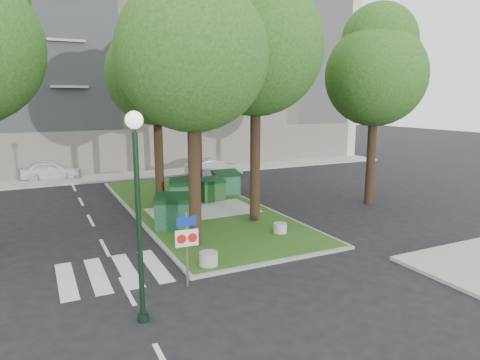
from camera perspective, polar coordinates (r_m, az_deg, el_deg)
ground at (r=14.38m, az=3.37°, el=-11.17°), size 120.00×120.00×0.00m
median_island at (r=21.51m, az=-5.96°, el=-3.60°), size 6.00×16.00×0.12m
median_kerb at (r=21.52m, az=-5.96°, el=-3.63°), size 6.30×16.30×0.10m
building_sidewalk at (r=31.27m, az=-13.47°, el=0.66°), size 42.00×3.00×0.12m
zebra_crossing at (r=14.44m, az=-13.06°, el=-11.32°), size 5.00×3.00×0.01m
apartment_building at (r=38.28m, az=-16.56°, el=14.23°), size 41.00×12.00×16.00m
tree_median_near_left at (r=15.21m, az=-6.20°, el=18.06°), size 5.20×5.20×10.53m
tree_median_near_right at (r=18.54m, az=2.31°, el=18.85°), size 5.60×5.60×11.46m
tree_median_mid at (r=21.50m, az=-11.00°, el=14.85°), size 4.80×4.80×9.99m
tree_median_far at (r=25.45m, az=-5.68°, el=17.34°), size 5.80×5.80×11.93m
tree_street_right at (r=22.94m, az=17.75°, el=14.28°), size 5.00×5.00×10.06m
dumpster_a at (r=17.84m, az=-8.81°, el=-4.19°), size 1.83×1.58×1.43m
dumpster_b at (r=21.37m, az=-7.34°, el=-1.72°), size 1.77×1.50×1.40m
dumpster_c at (r=22.40m, az=-3.89°, el=-1.29°), size 1.46×1.13×1.23m
dumpster_d at (r=23.92m, az=-1.87°, el=-0.36°), size 1.50×1.08×1.35m
bollard_left at (r=13.96m, az=-4.21°, el=-10.41°), size 0.60×0.60×0.43m
bollard_right at (r=17.22m, az=5.37°, el=-6.37°), size 0.54×0.54×0.38m
bollard_mid at (r=18.32m, az=-6.28°, el=-5.24°), size 0.62×0.62×0.44m
litter_bin at (r=24.92m, az=-2.35°, el=-0.64°), size 0.39×0.39×0.68m
street_lamp at (r=10.18m, az=-13.51°, el=-1.76°), size 0.41×0.41×5.10m
traffic_sign_pole at (r=12.36m, az=-7.14°, el=-7.84°), size 0.67×0.08×2.24m
car_white at (r=31.48m, az=-23.85°, el=1.19°), size 3.99×2.02×1.30m
car_silver at (r=29.93m, az=-3.52°, el=1.62°), size 3.94×1.50×1.28m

